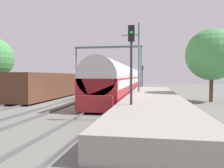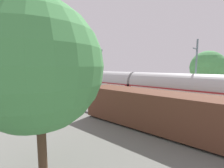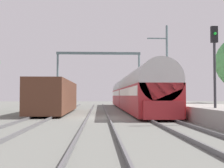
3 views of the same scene
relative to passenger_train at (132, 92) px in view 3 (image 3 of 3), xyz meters
The scene contains 12 objects.
ground 13.42m from the passenger_train, 106.90° to the right, with size 120.00×120.00×0.00m, color slate.
track_far_west 14.99m from the passenger_train, 121.28° to the right, with size 1.51×60.00×0.16m.
track_west 13.41m from the passenger_train, 106.90° to the right, with size 1.52×60.00×0.16m.
track_east 12.85m from the passenger_train, 90.00° to the right, with size 1.51×60.00×0.16m.
platform 11.47m from the passenger_train, 70.37° to the right, with size 4.40×28.00×0.90m.
passenger_train is the anchor object (origin of this frame).
freight_car 10.57m from the passenger_train, 136.97° to the right, with size 2.80×13.00×2.70m.
person_crossing 9.83m from the passenger_train, 81.43° to the left, with size 0.47×0.41×1.73m.
railway_signal_near 18.16m from the passenger_train, 82.03° to the right, with size 0.36×0.30×5.38m.
railway_signal_far 17.64m from the passenger_train, 83.75° to the left, with size 0.36×0.30×4.77m.
catenary_gantry 9.90m from the passenger_train, 114.77° to the left, with size 12.12×0.28×7.86m.
catenary_pole_east_mid 7.95m from the passenger_train, 72.08° to the right, with size 1.90×0.20×8.00m.
Camera 3 is at (0.05, -20.83, 1.57)m, focal length 46.82 mm.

